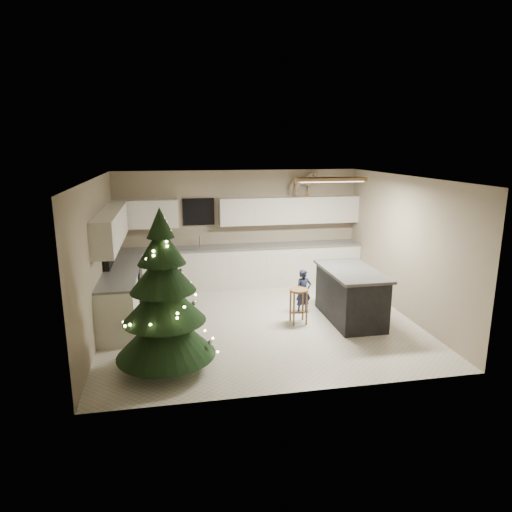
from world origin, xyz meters
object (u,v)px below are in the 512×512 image
christmas_tree (164,305)px  toddler (304,291)px  island (350,295)px  bar_stool (299,298)px  rocking_horse (304,184)px

christmas_tree → toddler: (2.57, 1.80, -0.54)m
island → bar_stool: island is taller
island → toddler: bearing=146.1°
christmas_tree → toddler: 3.19m
island → toddler: (-0.74, 0.50, -0.06)m
christmas_tree → rocking_horse: 5.12m
christmas_tree → rocking_horse: size_ratio=3.32×
christmas_tree → toddler: bearing=35.0°
island → christmas_tree: (-3.31, -1.31, 0.48)m
christmas_tree → toddler: christmas_tree is taller
bar_stool → rocking_horse: bearing=72.6°
rocking_horse → island: bearing=168.7°
island → rocking_horse: size_ratio=2.42×
bar_stool → toddler: (0.24, 0.49, -0.06)m
island → toddler: 0.89m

